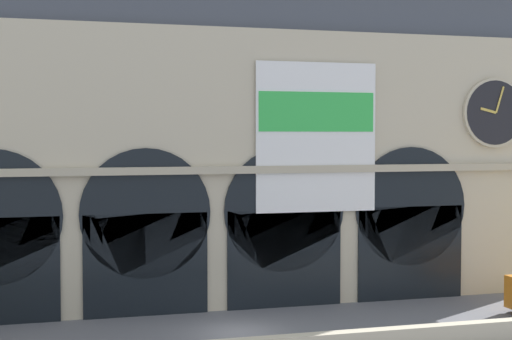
# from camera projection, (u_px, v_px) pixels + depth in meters

# --- Properties ---
(ground_plane) EXTENTS (200.00, 200.00, 0.00)m
(ground_plane) POSITION_uv_depth(u_px,v_px,m) (238.00, 332.00, 39.63)
(ground_plane) COLOR slate
(station_building) EXTENTS (43.01, 5.13, 20.32)m
(station_building) POSITION_uv_depth(u_px,v_px,m) (209.00, 142.00, 46.29)
(station_building) COLOR beige
(station_building) RESTS_ON ground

